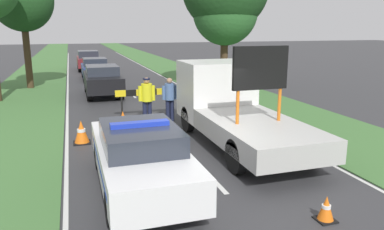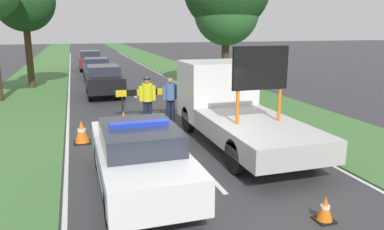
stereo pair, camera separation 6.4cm
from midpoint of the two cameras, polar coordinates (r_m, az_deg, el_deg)
The scene contains 19 objects.
ground_plane at distance 9.20m, azimuth 2.90°, elevation -9.34°, with size 160.00×160.00×0.00m, color #333335.
lane_markings at distance 26.19m, azimuth -10.81°, elevation 5.24°, with size 6.75×61.82×0.01m.
grass_verge_left at distance 28.28m, azimuth -22.34°, elevation 5.09°, with size 3.97×120.00×0.03m.
grass_verge_right at distance 29.40m, azimuth -0.76°, elevation 6.35°, with size 3.97×120.00×0.03m.
police_car at distance 8.42m, azimuth -7.84°, elevation -6.11°, with size 1.80×4.84×1.56m.
work_truck at distance 11.94m, azimuth 6.09°, elevation 1.59°, with size 2.30×6.31×3.06m.
road_barrier at distance 14.98m, azimuth -6.73°, elevation 3.15°, with size 2.46×0.08×1.15m.
police_officer at distance 13.91m, azimuth -6.68°, elevation 2.81°, with size 0.63×0.40×1.75m.
pedestrian_civilian at distance 14.29m, azimuth -3.19°, elevation 2.93°, with size 0.60×0.38×1.67m.
traffic_cone_near_police at distance 12.13m, azimuth -16.31°, elevation -2.47°, with size 0.53×0.53×0.72m.
traffic_cone_centre_front at distance 13.96m, azimuth -10.26°, elevation -0.49°, with size 0.40×0.40×0.55m.
traffic_cone_near_truck at distance 7.58m, azimuth 19.85°, elevation -13.32°, with size 0.35×0.35×0.49m.
traffic_cone_behind_barrier at distance 11.40m, azimuth -10.40°, elevation -3.60°, with size 0.40×0.40×0.55m.
traffic_cone_lane_edge at distance 15.34m, azimuth 3.49°, elevation 0.97°, with size 0.41×0.41×0.57m.
queued_car_sedan_black at distance 20.36m, azimuth -13.22°, elevation 5.27°, with size 1.80×4.44×1.59m.
queued_car_hatch_blue at distance 27.04m, azimuth -14.29°, elevation 6.94°, with size 1.75×4.22×1.47m.
queued_car_wagon_maroon at distance 33.03m, azimuth -15.22°, elevation 8.09°, with size 1.78×4.54×1.63m.
roadside_tree_near_left at distance 24.07m, azimuth -24.19°, elevation 15.72°, with size 3.45×3.45×6.90m.
roadside_tree_mid_right at distance 21.69m, azimuth 5.36°, elevation 15.47°, with size 3.64×3.64×6.34m.
Camera 2 is at (-2.96, -7.97, 3.53)m, focal length 35.00 mm.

